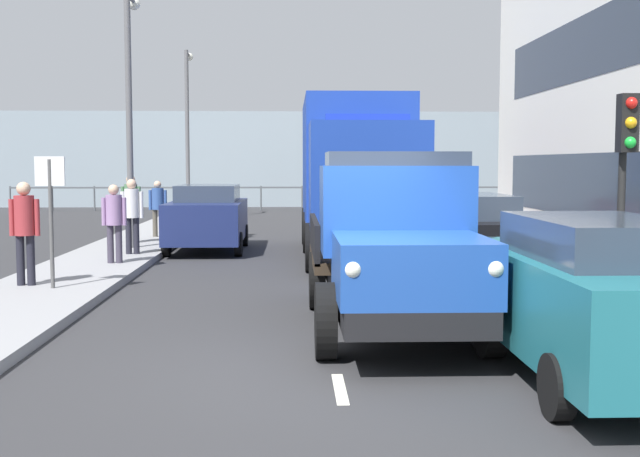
% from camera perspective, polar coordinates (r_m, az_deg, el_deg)
% --- Properties ---
extents(ground_plane, '(80.00, 80.00, 0.00)m').
position_cam_1_polar(ground_plane, '(19.71, -0.61, -1.93)').
color(ground_plane, '#2D2D30').
extents(sidewalk_left, '(2.23, 38.64, 0.15)m').
position_cam_1_polar(sidewalk_left, '(20.38, 12.88, -1.61)').
color(sidewalk_left, gray).
rests_on(sidewalk_left, ground_plane).
extents(sidewalk_right, '(2.23, 38.64, 0.15)m').
position_cam_1_polar(sidewalk_right, '(20.15, -14.25, -1.71)').
color(sidewalk_right, gray).
rests_on(sidewalk_right, ground_plane).
extents(road_centreline_markings, '(0.12, 33.51, 0.01)m').
position_cam_1_polar(road_centreline_markings, '(18.81, -0.54, -2.23)').
color(road_centreline_markings, silver).
rests_on(road_centreline_markings, ground_plane).
extents(sea_horizon, '(80.00, 0.80, 5.00)m').
position_cam_1_polar(sea_horizon, '(41.89, -1.36, 5.01)').
color(sea_horizon, '#84939E').
rests_on(sea_horizon, ground_plane).
extents(seawall_railing, '(28.08, 0.08, 1.20)m').
position_cam_1_polar(seawall_railing, '(38.32, -1.30, 2.67)').
color(seawall_railing, '#4C5156').
rests_on(seawall_railing, ground_plane).
extents(truck_vintage_blue, '(2.17, 5.64, 2.43)m').
position_cam_1_polar(truck_vintage_blue, '(10.51, 5.38, -1.32)').
color(truck_vintage_blue, black).
rests_on(truck_vintage_blue, ground_plane).
extents(lorry_cargo_blue, '(2.58, 8.20, 3.87)m').
position_cam_1_polar(lorry_cargo_blue, '(19.35, 2.62, 4.11)').
color(lorry_cargo_blue, '#193899').
rests_on(lorry_cargo_blue, ground_plane).
extents(car_teal_kerbside_near, '(1.82, 4.51, 1.72)m').
position_cam_1_polar(car_teal_kerbside_near, '(8.85, 19.02, -4.53)').
color(car_teal_kerbside_near, '#1E6670').
rests_on(car_teal_kerbside_near, ground_plane).
extents(car_black_kerbside_1, '(1.87, 4.11, 1.72)m').
position_cam_1_polar(car_black_kerbside_1, '(14.86, 10.29, -0.70)').
color(car_black_kerbside_1, black).
rests_on(car_black_kerbside_1, ground_plane).
extents(car_maroon_kerbside_2, '(1.84, 4.51, 1.72)m').
position_cam_1_polar(car_maroon_kerbside_2, '(20.42, 6.91, 0.80)').
color(car_maroon_kerbside_2, maroon).
rests_on(car_maroon_kerbside_2, ground_plane).
extents(car_navy_oppositeside_0, '(1.94, 3.94, 1.72)m').
position_cam_1_polar(car_navy_oppositeside_0, '(20.76, -8.12, 0.84)').
color(car_navy_oppositeside_0, navy).
rests_on(car_navy_oppositeside_0, ground_plane).
extents(pedestrian_couple_b, '(0.53, 0.34, 1.81)m').
position_cam_1_polar(pedestrian_couple_b, '(14.67, -20.55, 0.29)').
color(pedestrian_couple_b, black).
rests_on(pedestrian_couple_b, sidewalk_right).
extents(pedestrian_by_lamp, '(0.53, 0.34, 1.68)m').
position_cam_1_polar(pedestrian_by_lamp, '(17.42, -14.64, 0.81)').
color(pedestrian_by_lamp, '#383342').
rests_on(pedestrian_by_lamp, sidewalk_right).
extents(pedestrian_in_dark_coat, '(0.53, 0.34, 1.77)m').
position_cam_1_polar(pedestrian_in_dark_coat, '(19.07, -13.42, 1.33)').
color(pedestrian_in_dark_coat, black).
rests_on(pedestrian_in_dark_coat, sidewalk_right).
extents(pedestrian_strolling, '(0.53, 0.34, 1.82)m').
position_cam_1_polar(pedestrian_strolling, '(21.77, -13.48, 1.81)').
color(pedestrian_strolling, '#383342').
rests_on(pedestrian_strolling, sidewalk_right).
extents(pedestrian_with_bag, '(0.53, 0.34, 1.63)m').
position_cam_1_polar(pedestrian_with_bag, '(23.47, -11.63, 1.75)').
color(pedestrian_with_bag, '#4C473D').
rests_on(pedestrian_with_bag, sidewalk_right).
extents(traffic_light_near, '(0.28, 0.41, 3.20)m').
position_cam_1_polar(traffic_light_near, '(13.19, 21.20, 5.24)').
color(traffic_light_near, black).
rests_on(traffic_light_near, sidewalk_left).
extents(lamp_post_promenade, '(0.32, 1.14, 6.41)m').
position_cam_1_polar(lamp_post_promenade, '(20.71, -13.55, 9.27)').
color(lamp_post_promenade, '#59595B').
rests_on(lamp_post_promenade, sidewalk_right).
extents(lamp_post_far, '(0.32, 1.14, 6.63)m').
position_cam_1_polar(lamp_post_far, '(32.38, -9.53, 7.85)').
color(lamp_post_far, '#59595B').
rests_on(lamp_post_far, sidewalk_right).
extents(street_sign, '(0.50, 0.07, 2.25)m').
position_cam_1_polar(street_sign, '(14.17, -18.88, 2.05)').
color(street_sign, '#4C4C4C').
rests_on(street_sign, sidewalk_right).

